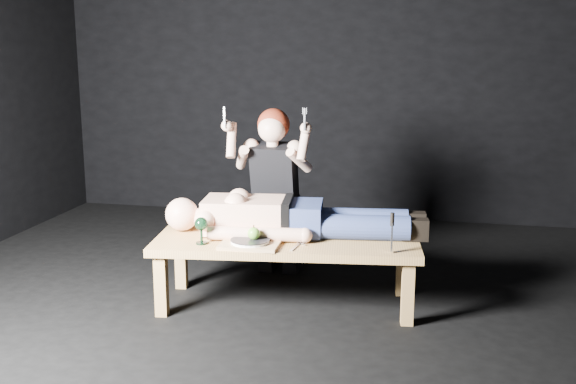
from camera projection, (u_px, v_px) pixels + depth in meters
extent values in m
plane|color=black|center=(248.00, 304.00, 4.55)|extent=(5.00, 5.00, 0.00)
plane|color=black|center=(315.00, 63.00, 6.63)|extent=(5.00, 0.00, 5.00)
cube|color=#AD8546|center=(286.00, 272.00, 4.50)|extent=(1.77, 0.84, 0.45)
cube|color=tan|center=(250.00, 244.00, 4.30)|extent=(0.37, 0.27, 0.02)
cylinder|color=white|center=(250.00, 241.00, 4.29)|extent=(0.25, 0.25, 0.02)
sphere|color=#599625|center=(254.00, 233.00, 4.29)|extent=(0.08, 0.08, 0.08)
cube|color=#B2B2B7|center=(225.00, 245.00, 4.31)|extent=(0.07, 0.18, 0.01)
cube|color=#B2B2B7|center=(296.00, 247.00, 4.27)|extent=(0.04, 0.18, 0.01)
cube|color=#B2B2B7|center=(297.00, 242.00, 4.37)|extent=(0.15, 0.12, 0.01)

